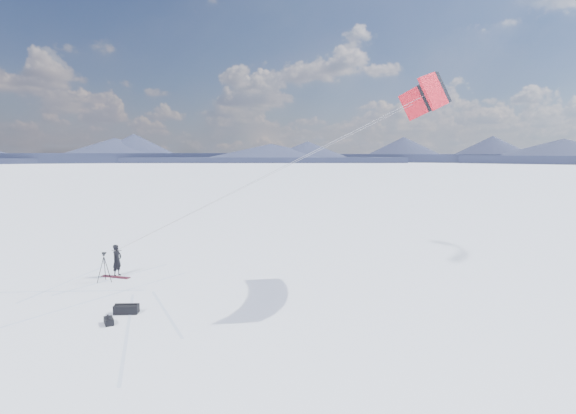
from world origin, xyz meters
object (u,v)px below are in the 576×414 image
at_px(snowkiter, 118,276).
at_px(tripod, 104,263).
at_px(gear_bag_b, 109,321).
at_px(gear_bag_a, 126,309).
at_px(snowboard, 116,277).

bearing_deg(snowkiter, tripod, -172.71).
distance_m(snowkiter, gear_bag_b, 7.62).
xyz_separation_m(gear_bag_a, gear_bag_b, (0.25, -1.24, -0.06)).
height_order(snowboard, gear_bag_b, gear_bag_b).
relative_size(snowkiter, gear_bag_b, 2.45).
distance_m(snowkiter, gear_bag_a, 6.55).
bearing_deg(gear_bag_b, snowboard, 170.34).
bearing_deg(gear_bag_b, tripod, 174.58).
bearing_deg(gear_bag_b, snowkiter, 169.66).
bearing_deg(snowboard, tripod, -86.30).
bearing_deg(snowkiter, gear_bag_a, -139.35).
xyz_separation_m(snowkiter, tripod, (0.27, -1.17, 0.99)).
xyz_separation_m(tripod, gear_bag_a, (4.46, -3.36, -0.80)).
height_order(tripod, gear_bag_a, tripod).
distance_m(snowboard, gear_bag_b, 7.32).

